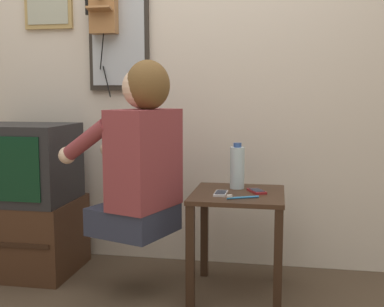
{
  "coord_description": "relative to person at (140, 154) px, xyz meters",
  "views": [
    {
      "loc": [
        0.6,
        -1.79,
        1.03
      ],
      "look_at": [
        0.17,
        0.55,
        0.74
      ],
      "focal_mm": 45.0,
      "sensor_mm": 36.0,
      "label": 1
    }
  ],
  "objects": [
    {
      "name": "wall_back",
      "position": [
        0.08,
        0.59,
        0.54
      ],
      "size": [
        6.8,
        0.05,
        2.55
      ],
      "color": "beige",
      "rests_on": "ground_plane"
    },
    {
      "name": "side_table",
      "position": [
        0.48,
        0.1,
        -0.32
      ],
      "size": [
        0.46,
        0.49,
        0.54
      ],
      "color": "#382316",
      "rests_on": "ground_plane"
    },
    {
      "name": "person",
      "position": [
        0.0,
        0.0,
        0.0
      ],
      "size": [
        0.61,
        0.53,
        0.87
      ],
      "rotation": [
        0.0,
        0.0,
        1.23
      ],
      "color": "#2D3347",
      "rests_on": "ground_plane"
    },
    {
      "name": "tv_stand",
      "position": [
        -0.76,
        0.22,
        -0.53
      ],
      "size": [
        0.59,
        0.49,
        0.42
      ],
      "color": "#422819",
      "rests_on": "ground_plane"
    },
    {
      "name": "television",
      "position": [
        -0.77,
        0.2,
        -0.09
      ],
      "size": [
        0.59,
        0.46,
        0.44
      ],
      "color": "#232326",
      "rests_on": "tv_stand"
    },
    {
      "name": "wall_phone_antique",
      "position": [
        -0.36,
        0.5,
        0.83
      ],
      "size": [
        0.2,
        0.19,
        0.78
      ],
      "color": "#9E6B3D"
    },
    {
      "name": "wall_mirror",
      "position": [
        -0.28,
        0.54,
        0.63
      ],
      "size": [
        0.37,
        0.03,
        0.62
      ],
      "color": "#2D2823"
    },
    {
      "name": "cell_phone_held",
      "position": [
        0.4,
        0.04,
        -0.19
      ],
      "size": [
        0.06,
        0.12,
        0.01
      ],
      "rotation": [
        0.0,
        0.0,
        -0.01
      ],
      "color": "silver",
      "rests_on": "side_table"
    },
    {
      "name": "cell_phone_spare",
      "position": [
        0.58,
        0.13,
        -0.19
      ],
      "size": [
        0.11,
        0.14,
        0.01
      ],
      "rotation": [
        0.0,
        0.0,
        0.45
      ],
      "color": "maroon",
      "rests_on": "side_table"
    },
    {
      "name": "water_bottle",
      "position": [
        0.47,
        0.21,
        -0.09
      ],
      "size": [
        0.08,
        0.08,
        0.24
      ],
      "color": "silver",
      "rests_on": "side_table"
    },
    {
      "name": "toothbrush",
      "position": [
        0.51,
        -0.04,
        -0.19
      ],
      "size": [
        0.15,
        0.08,
        0.02
      ],
      "rotation": [
        0.0,
        0.0,
        2.01
      ],
      "color": "#338CD8",
      "rests_on": "side_table"
    }
  ]
}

